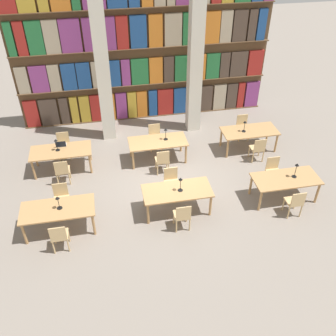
# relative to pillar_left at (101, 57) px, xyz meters

# --- Properties ---
(ground_plane) EXTENTS (40.00, 40.00, 0.00)m
(ground_plane) POSITION_rel_pillar_left_xyz_m (1.57, -3.08, -3.00)
(ground_plane) COLOR gray
(bookshelf_bank) EXTENTS (9.38, 0.35, 5.50)m
(bookshelf_bank) POSITION_rel_pillar_left_xyz_m (1.57, 1.25, -0.34)
(bookshelf_bank) COLOR brown
(bookshelf_bank) RESTS_ON ground_plane
(pillar_left) EXTENTS (0.46, 0.46, 6.00)m
(pillar_left) POSITION_rel_pillar_left_xyz_m (0.00, 0.00, 0.00)
(pillar_left) COLOR beige
(pillar_left) RESTS_ON ground_plane
(pillar_center) EXTENTS (0.46, 0.46, 6.00)m
(pillar_center) POSITION_rel_pillar_left_xyz_m (3.14, 0.00, 0.00)
(pillar_center) COLOR beige
(pillar_center) RESTS_ON ground_plane
(reading_table_0) EXTENTS (1.90, 0.88, 0.75)m
(reading_table_0) POSITION_rel_pillar_left_xyz_m (-1.59, -4.47, -2.34)
(reading_table_0) COLOR tan
(reading_table_0) RESTS_ON ground_plane
(chair_0) EXTENTS (0.42, 0.40, 0.89)m
(chair_0) POSITION_rel_pillar_left_xyz_m (-1.55, -5.19, -2.51)
(chair_0) COLOR tan
(chair_0) RESTS_ON ground_plane
(chair_1) EXTENTS (0.42, 0.40, 0.89)m
(chair_1) POSITION_rel_pillar_left_xyz_m (-1.55, -3.74, -2.51)
(chair_1) COLOR tan
(chair_1) RESTS_ON ground_plane
(desk_lamp_0) EXTENTS (0.14, 0.14, 0.40)m
(desk_lamp_0) POSITION_rel_pillar_left_xyz_m (-1.52, -4.47, -1.99)
(desk_lamp_0) COLOR black
(desk_lamp_0) RESTS_ON reading_table_0
(reading_table_1) EXTENTS (1.90, 0.88, 0.75)m
(reading_table_1) POSITION_rel_pillar_left_xyz_m (1.60, -4.35, -2.34)
(reading_table_1) COLOR tan
(reading_table_1) RESTS_ON ground_plane
(chair_2) EXTENTS (0.42, 0.40, 0.89)m
(chair_2) POSITION_rel_pillar_left_xyz_m (1.59, -5.07, -2.51)
(chair_2) COLOR tan
(chair_2) RESTS_ON ground_plane
(chair_3) EXTENTS (0.42, 0.40, 0.89)m
(chair_3) POSITION_rel_pillar_left_xyz_m (1.59, -3.62, -2.51)
(chair_3) COLOR tan
(chair_3) RESTS_ON ground_plane
(desk_lamp_1) EXTENTS (0.14, 0.14, 0.44)m
(desk_lamp_1) POSITION_rel_pillar_left_xyz_m (1.69, -4.37, -1.96)
(desk_lamp_1) COLOR black
(desk_lamp_1) RESTS_ON reading_table_1
(reading_table_2) EXTENTS (1.90, 0.88, 0.75)m
(reading_table_2) POSITION_rel_pillar_left_xyz_m (4.77, -4.42, -2.34)
(reading_table_2) COLOR tan
(reading_table_2) RESTS_ON ground_plane
(chair_4) EXTENTS (0.42, 0.40, 0.89)m
(chair_4) POSITION_rel_pillar_left_xyz_m (4.74, -5.15, -2.51)
(chair_4) COLOR tan
(chair_4) RESTS_ON ground_plane
(chair_5) EXTENTS (0.42, 0.40, 0.89)m
(chair_5) POSITION_rel_pillar_left_xyz_m (4.74, -3.70, -2.51)
(chair_5) COLOR tan
(chair_5) RESTS_ON ground_plane
(desk_lamp_2) EXTENTS (0.14, 0.14, 0.47)m
(desk_lamp_2) POSITION_rel_pillar_left_xyz_m (5.01, -4.41, -1.94)
(desk_lamp_2) COLOR black
(desk_lamp_2) RESTS_ON reading_table_2
(reading_table_3) EXTENTS (1.90, 0.88, 0.75)m
(reading_table_3) POSITION_rel_pillar_left_xyz_m (-1.59, -1.76, -2.34)
(reading_table_3) COLOR tan
(reading_table_3) RESTS_ON ground_plane
(chair_6) EXTENTS (0.42, 0.40, 0.89)m
(chair_6) POSITION_rel_pillar_left_xyz_m (-1.56, -2.48, -2.51)
(chair_6) COLOR tan
(chair_6) RESTS_ON ground_plane
(chair_7) EXTENTS (0.42, 0.40, 0.89)m
(chair_7) POSITION_rel_pillar_left_xyz_m (-1.56, -1.04, -2.51)
(chair_7) COLOR tan
(chair_7) RESTS_ON ground_plane
(desk_lamp_3) EXTENTS (0.14, 0.14, 0.42)m
(desk_lamp_3) POSITION_rel_pillar_left_xyz_m (-1.68, -1.74, -1.98)
(desk_lamp_3) COLOR black
(desk_lamp_3) RESTS_ON reading_table_3
(laptop) EXTENTS (0.32, 0.22, 0.21)m
(laptop) POSITION_rel_pillar_left_xyz_m (-1.58, -1.51, -2.21)
(laptop) COLOR silver
(laptop) RESTS_ON reading_table_3
(reading_table_4) EXTENTS (1.90, 0.88, 0.75)m
(reading_table_4) POSITION_rel_pillar_left_xyz_m (1.50, -1.81, -2.34)
(reading_table_4) COLOR tan
(reading_table_4) RESTS_ON ground_plane
(chair_8) EXTENTS (0.42, 0.40, 0.89)m
(chair_8) POSITION_rel_pillar_left_xyz_m (1.52, -2.54, -2.51)
(chair_8) COLOR tan
(chair_8) RESTS_ON ground_plane
(chair_9) EXTENTS (0.42, 0.40, 0.89)m
(chair_9) POSITION_rel_pillar_left_xyz_m (1.52, -1.09, -2.51)
(chair_9) COLOR tan
(chair_9) RESTS_ON ground_plane
(desk_lamp_4) EXTENTS (0.14, 0.14, 0.42)m
(desk_lamp_4) POSITION_rel_pillar_left_xyz_m (1.77, -1.77, -1.97)
(desk_lamp_4) COLOR black
(desk_lamp_4) RESTS_ON reading_table_4
(reading_table_5) EXTENTS (1.90, 0.88, 0.75)m
(reading_table_5) POSITION_rel_pillar_left_xyz_m (4.68, -1.76, -2.34)
(reading_table_5) COLOR tan
(reading_table_5) RESTS_ON ground_plane
(chair_10) EXTENTS (0.42, 0.40, 0.89)m
(chair_10) POSITION_rel_pillar_left_xyz_m (4.72, -2.49, -2.51)
(chair_10) COLOR tan
(chair_10) RESTS_ON ground_plane
(chair_11) EXTENTS (0.42, 0.40, 0.89)m
(chair_11) POSITION_rel_pillar_left_xyz_m (4.72, -1.04, -2.51)
(chair_11) COLOR tan
(chair_11) RESTS_ON ground_plane
(desk_lamp_5) EXTENTS (0.14, 0.14, 0.41)m
(desk_lamp_5) POSITION_rel_pillar_left_xyz_m (4.46, -1.78, -1.98)
(desk_lamp_5) COLOR black
(desk_lamp_5) RESTS_ON reading_table_5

